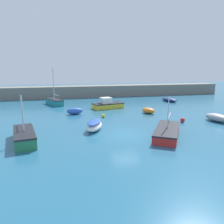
% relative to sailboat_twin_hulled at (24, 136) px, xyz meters
% --- Properties ---
extents(ground_plane, '(120.00, 120.00, 0.20)m').
position_rel_sailboat_twin_hulled_xyz_m(ground_plane, '(8.73, 0.13, -0.60)').
color(ground_plane, '#235B7A').
extents(harbor_breakwater, '(57.44, 3.48, 2.25)m').
position_rel_sailboat_twin_hulled_xyz_m(harbor_breakwater, '(8.73, 26.29, 0.62)').
color(harbor_breakwater, slate).
rests_on(harbor_breakwater, ground_plane).
extents(sailboat_twin_hulled, '(2.45, 4.94, 3.87)m').
position_rel_sailboat_twin_hulled_xyz_m(sailboat_twin_hulled, '(0.00, 0.00, 0.00)').
color(sailboat_twin_hulled, '#287A4C').
rests_on(sailboat_twin_hulled, ground_plane).
extents(fishing_dinghy_green, '(1.91, 2.20, 0.74)m').
position_rel_sailboat_twin_hulled_xyz_m(fishing_dinghy_green, '(14.34, 8.16, -0.13)').
color(fishing_dinghy_green, orange).
rests_on(fishing_dinghy_green, ground_plane).
extents(rowboat_with_red_cover, '(2.46, 3.36, 0.94)m').
position_rel_sailboat_twin_hulled_xyz_m(rowboat_with_red_cover, '(6.15, 2.07, -0.03)').
color(rowboat_with_red_cover, white).
rests_on(rowboat_with_red_cover, ground_plane).
extents(sailboat_tall_mast, '(3.00, 4.50, 5.84)m').
position_rel_sailboat_twin_hulled_xyz_m(sailboat_tall_mast, '(2.07, 17.86, 0.00)').
color(sailboat_tall_mast, teal).
rests_on(sailboat_tall_mast, ground_plane).
extents(motorboat_with_cabin, '(4.86, 2.97, 1.61)m').
position_rel_sailboat_twin_hulled_xyz_m(motorboat_with_cabin, '(9.82, 13.00, 0.06)').
color(motorboat_with_cabin, yellow).
rests_on(motorboat_with_cabin, ground_plane).
extents(rowboat_blue_near, '(2.11, 3.27, 0.87)m').
position_rel_sailboat_twin_hulled_xyz_m(rowboat_blue_near, '(20.21, 2.24, -0.07)').
color(rowboat_blue_near, gray).
rests_on(rowboat_blue_near, ground_plane).
extents(dinghy_near_pier, '(2.10, 0.96, 0.85)m').
position_rel_sailboat_twin_hulled_xyz_m(dinghy_near_pier, '(4.76, 9.83, -0.08)').
color(dinghy_near_pier, '#2D56B7').
rests_on(dinghy_near_pier, ground_plane).
extents(rowboat_white_midwater, '(2.19, 3.68, 0.67)m').
position_rel_sailboat_twin_hulled_xyz_m(rowboat_white_midwater, '(21.80, 16.55, -0.17)').
color(rowboat_white_midwater, navy).
rests_on(rowboat_white_midwater, ground_plane).
extents(sailboat_short_mast, '(4.60, 5.76, 3.58)m').
position_rel_sailboat_twin_hulled_xyz_m(sailboat_short_mast, '(12.14, -1.35, -0.10)').
color(sailboat_short_mast, red).
rests_on(sailboat_short_mast, ground_plane).
extents(mooring_buoy_yellow, '(0.42, 0.42, 0.42)m').
position_rel_sailboat_twin_hulled_xyz_m(mooring_buoy_yellow, '(8.03, 7.21, -0.29)').
color(mooring_buoy_yellow, yellow).
rests_on(mooring_buoy_yellow, ground_plane).
extents(mooring_buoy_red, '(0.50, 0.50, 0.50)m').
position_rel_sailboat_twin_hulled_xyz_m(mooring_buoy_red, '(16.21, 2.87, -0.25)').
color(mooring_buoy_red, red).
rests_on(mooring_buoy_red, ground_plane).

